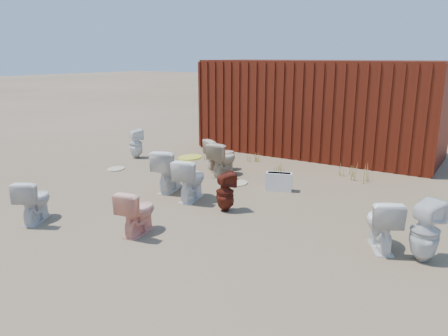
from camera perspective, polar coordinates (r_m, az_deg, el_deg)
The scene contains 22 objects.
ground at distance 7.54m, azimuth -2.49°, elevation -5.01°, with size 100.00×100.00×0.00m, color brown.
shipping_container at distance 11.81m, azimuth 12.37°, elevation 7.75°, with size 6.00×2.40×2.40m, color #4B1A0C.
toilet_front_a at distance 7.38m, azimuth -23.58°, elevation -3.87°, with size 0.38×0.67×0.69m, color silver.
toilet_front_pink at distance 6.44m, azimuth -11.25°, elevation -5.58°, with size 0.37×0.66×0.67m, color #FAAA90.
toilet_front_c at distance 8.37m, azimuth -7.18°, elevation -0.22°, with size 0.45×0.79×0.81m, color white.
toilet_front_maroon at distance 7.21m, azimuth 0.15°, elevation -3.14°, with size 0.30×0.30×0.66m, color #5C1B0F.
toilet_front_e at distance 6.19m, azimuth 19.90°, elevation -6.78°, with size 0.40×0.70×0.72m, color white.
toilet_back_a at distance 11.22m, azimuth -11.45°, elevation 3.16°, with size 0.33×0.34×0.74m, color white.
toilet_back_beige_left at distance 9.33m, azimuth -0.14°, elevation 1.20°, with size 0.41×0.73×0.74m, color #C9B593.
toilet_back_beige_right at distance 9.81m, azimuth -0.51°, elevation 1.76°, with size 0.40×0.70×0.71m, color beige.
toilet_back_yellowlid at distance 7.80m, azimuth -4.40°, elevation -1.43°, with size 0.43×0.75×0.76m, color white.
toilet_back_e at distance 6.02m, azimuth 24.80°, elevation -7.49°, with size 0.36×0.37×0.79m, color white.
yellow_lid at distance 7.70m, azimuth -4.45°, elevation 1.39°, with size 0.39×0.48×0.03m, color yellow.
loose_tank at distance 8.41m, azimuth 7.19°, elevation -1.77°, with size 0.50×0.20×0.35m, color silver.
loose_lid_near at distance 8.83m, azimuth 1.81°, elevation -1.99°, with size 0.38×0.49×0.02m, color beige.
loose_lid_far at distance 10.23m, azimuth -13.92°, elevation -0.11°, with size 0.36×0.47×0.02m, color #C5B48F.
weed_clump_a at distance 10.79m, azimuth -1.46°, elevation 1.77°, with size 0.36×0.36×0.28m, color #9A923D.
weed_clump_b at distance 9.54m, azimuth 7.49°, elevation -0.08°, with size 0.32×0.32×0.27m, color #9A923D.
weed_clump_c at distance 9.33m, azimuth 17.25°, elevation -0.66°, with size 0.36×0.36×0.36m, color #9A923D.
weed_clump_d at distance 10.61m, azimuth 3.90°, elevation 1.37°, with size 0.30×0.30×0.22m, color #9A923D.
weed_clump_e at distance 9.72m, azimuth 15.73°, elevation -0.20°, with size 0.34×0.34×0.28m, color #9A923D.
weed_clump_f at distance 7.08m, azimuth 20.06°, elevation -6.17°, with size 0.28×0.28×0.25m, color #9A923D.
Camera 1 is at (4.14, -5.78, 2.51)m, focal length 35.00 mm.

